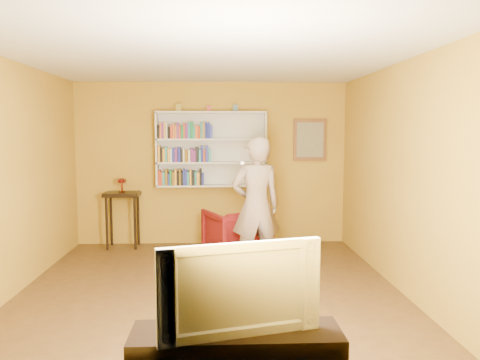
# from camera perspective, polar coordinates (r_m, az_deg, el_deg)

# --- Properties ---
(room_shell) EXTENTS (5.30, 5.80, 2.88)m
(room_shell) POSITION_cam_1_polar(r_m,az_deg,el_deg) (5.41, -3.75, -3.34)
(room_shell) COLOR #473016
(room_shell) RESTS_ON ground
(bookshelf) EXTENTS (1.80, 0.29, 1.23)m
(bookshelf) POSITION_cam_1_polar(r_m,az_deg,el_deg) (7.76, -3.50, 3.75)
(bookshelf) COLOR silver
(bookshelf) RESTS_ON room_shell
(books_row_lower) EXTENTS (0.73, 0.19, 0.27)m
(books_row_lower) POSITION_cam_1_polar(r_m,az_deg,el_deg) (7.71, -7.16, 0.26)
(books_row_lower) COLOR #B5381B
(books_row_lower) RESTS_ON bookshelf
(books_row_middle) EXTENTS (0.85, 0.19, 0.27)m
(books_row_middle) POSITION_cam_1_polar(r_m,az_deg,el_deg) (7.67, -6.72, 3.05)
(books_row_middle) COLOR orange
(books_row_middle) RESTS_ON bookshelf
(books_row_upper) EXTENTS (0.88, 0.19, 0.27)m
(books_row_upper) POSITION_cam_1_polar(r_m,az_deg,el_deg) (7.66, -6.61, 5.93)
(books_row_upper) COLOR black
(books_row_upper) RESTS_ON bookshelf
(ornament_left) EXTENTS (0.09, 0.09, 0.12)m
(ornament_left) POSITION_cam_1_polar(r_m,az_deg,el_deg) (7.73, -7.49, 8.75)
(ornament_left) COLOR olive
(ornament_left) RESTS_ON bookshelf
(ornament_centre) EXTENTS (0.07, 0.07, 0.10)m
(ornament_centre) POSITION_cam_1_polar(r_m,az_deg,el_deg) (7.70, -3.80, 8.70)
(ornament_centre) COLOR #AF413A
(ornament_centre) RESTS_ON bookshelf
(ornament_right) EXTENTS (0.08, 0.08, 0.11)m
(ornament_right) POSITION_cam_1_polar(r_m,az_deg,el_deg) (7.71, -0.57, 8.77)
(ornament_right) COLOR #456274
(ornament_right) RESTS_ON bookshelf
(framed_painting) EXTENTS (0.55, 0.05, 0.70)m
(framed_painting) POSITION_cam_1_polar(r_m,az_deg,el_deg) (7.96, 8.51, 4.87)
(framed_painting) COLOR brown
(framed_painting) RESTS_ON room_shell
(console_table) EXTENTS (0.56, 0.42, 0.91)m
(console_table) POSITION_cam_1_polar(r_m,az_deg,el_deg) (7.83, -14.15, -2.59)
(console_table) COLOR black
(console_table) RESTS_ON ground
(ruby_lustre) EXTENTS (0.14, 0.14, 0.23)m
(ruby_lustre) POSITION_cam_1_polar(r_m,az_deg,el_deg) (7.79, -14.21, -0.25)
(ruby_lustre) COLOR maroon
(ruby_lustre) RESTS_ON console_table
(armchair) EXTENTS (1.07, 1.09, 0.76)m
(armchair) POSITION_cam_1_polar(r_m,az_deg,el_deg) (6.91, -0.40, -6.67)
(armchair) COLOR #49050A
(armchair) RESTS_ON ground
(person) EXTENTS (0.73, 0.55, 1.82)m
(person) POSITION_cam_1_polar(r_m,az_deg,el_deg) (6.16, 1.97, -3.19)
(person) COLOR #7E695C
(person) RESTS_ON ground
(game_remote) EXTENTS (0.04, 0.15, 0.04)m
(game_remote) POSITION_cam_1_polar(r_m,az_deg,el_deg) (5.75, 0.26, 2.13)
(game_remote) COLOR white
(game_remote) RESTS_ON person
(television) EXTENTS (1.12, 0.41, 0.64)m
(television) POSITION_cam_1_polar(r_m,az_deg,el_deg) (3.27, -0.45, -12.70)
(television) COLOR black
(television) RESTS_ON tv_cabinet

